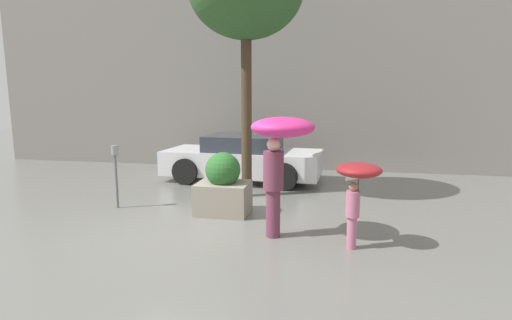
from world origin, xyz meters
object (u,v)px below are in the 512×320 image
at_px(planter_box, 223,187).
at_px(person_child, 357,180).
at_px(parking_meter, 115,163).
at_px(person_adult, 280,143).
at_px(parked_car_near, 243,159).

xyz_separation_m(planter_box, person_child, (2.54, -1.40, 0.54)).
relative_size(person_child, parking_meter, 1.01).
relative_size(person_adult, parked_car_near, 0.46).
relative_size(planter_box, person_child, 0.92).
bearing_deg(parking_meter, planter_box, 1.49).
relative_size(person_child, parked_car_near, 0.31).
distance_m(planter_box, parked_car_near, 3.17).
bearing_deg(parked_car_near, planter_box, -170.88).
bearing_deg(planter_box, parking_meter, -178.51).
xyz_separation_m(planter_box, parked_car_near, (-0.32, 3.16, 0.07)).
distance_m(person_adult, parked_car_near, 4.73).
xyz_separation_m(person_adult, parking_meter, (-3.62, 1.11, -0.65)).
bearing_deg(planter_box, person_adult, -41.86).
relative_size(person_adult, person_child, 1.50).
distance_m(planter_box, person_child, 2.95).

